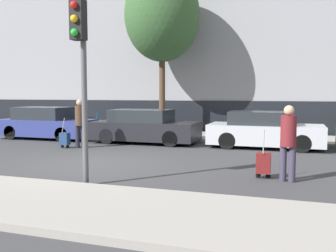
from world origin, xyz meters
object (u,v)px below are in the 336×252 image
object	(u,v)px
parked_car_0	(47,124)
parked_car_1	(145,127)
trolley_left	(65,139)
parked_car_2	(264,131)
traffic_light	(81,56)
pedestrian_left	(80,120)
trolley_right	(263,163)
bare_tree_near_crossing	(162,16)
parked_bicycle	(101,124)
pedestrian_right	(288,139)

from	to	relation	value
parked_car_0	parked_car_1	size ratio (longest dim) A/B	0.98
parked_car_0	trolley_left	size ratio (longest dim) A/B	3.74
parked_car_1	trolley_left	size ratio (longest dim) A/B	3.81
parked_car_2	parked_car_1	bearing A→B (deg)	-178.93
parked_car_2	traffic_light	size ratio (longest dim) A/B	1.05
parked_car_1	pedestrian_left	world-z (taller)	pedestrian_left
trolley_right	bare_tree_near_crossing	distance (m)	10.59
parked_car_0	parked_car_1	bearing A→B (deg)	0.31
parked_car_2	trolley_right	xyz separation A→B (m)	(0.33, -5.08, -0.27)
trolley_left	bare_tree_near_crossing	world-z (taller)	bare_tree_near_crossing
parked_car_2	trolley_left	xyz separation A→B (m)	(-6.78, -2.35, -0.29)
parked_bicycle	parked_car_2	bearing A→B (deg)	-14.64
parked_car_1	traffic_light	bearing A→B (deg)	-78.75
pedestrian_left	traffic_light	bearing A→B (deg)	-80.36
trolley_left	pedestrian_right	distance (m)	8.20
parked_bicycle	bare_tree_near_crossing	xyz separation A→B (m)	(2.88, 0.61, 5.00)
trolley_right	parked_bicycle	world-z (taller)	trolley_right
bare_tree_near_crossing	trolley_left	bearing A→B (deg)	-111.72
pedestrian_right	pedestrian_left	bearing A→B (deg)	172.15
parked_car_2	parked_bicycle	xyz separation A→B (m)	(-7.69, 2.01, -0.13)
parked_car_0	bare_tree_near_crossing	world-z (taller)	bare_tree_near_crossing
pedestrian_right	bare_tree_near_crossing	world-z (taller)	bare_tree_near_crossing
parked_car_1	parked_bicycle	bearing A→B (deg)	145.87
trolley_right	traffic_light	size ratio (longest dim) A/B	0.30
parked_car_1	traffic_light	xyz separation A→B (m)	(1.38, -6.95, 2.10)
parked_car_1	parked_car_2	world-z (taller)	parked_car_1
parked_car_2	pedestrian_left	distance (m)	6.64
parked_car_1	parked_bicycle	xyz separation A→B (m)	(-3.09, 2.09, -0.14)
parked_car_0	trolley_right	bearing A→B (deg)	-27.60
trolley_right	trolley_left	bearing A→B (deg)	158.95
parked_car_2	trolley_right	bearing A→B (deg)	-86.28
parked_car_2	bare_tree_near_crossing	size ratio (longest dim) A/B	0.53
parked_car_1	parked_car_2	size ratio (longest dim) A/B	1.04
parked_car_1	parked_car_0	bearing A→B (deg)	-179.69
bare_tree_near_crossing	parked_car_2	bearing A→B (deg)	-28.59
parked_car_1	pedestrian_right	distance (m)	7.51
traffic_light	parked_bicycle	world-z (taller)	traffic_light
parked_car_1	trolley_left	xyz separation A→B (m)	(-2.19, -2.26, -0.29)
pedestrian_left	parked_car_2	bearing A→B (deg)	-3.55
parked_car_0	pedestrian_right	world-z (taller)	pedestrian_right
trolley_left	bare_tree_near_crossing	bearing A→B (deg)	68.28
traffic_light	pedestrian_right	bearing A→B (deg)	23.89
parked_car_1	parked_car_2	xyz separation A→B (m)	(4.60, 0.09, -0.00)
trolley_left	trolley_right	bearing A→B (deg)	-21.05
parked_bicycle	trolley_left	bearing A→B (deg)	-78.27
pedestrian_left	trolley_right	size ratio (longest dim) A/B	1.55
parked_car_0	parked_bicycle	bearing A→B (deg)	54.81
pedestrian_right	traffic_light	bearing A→B (deg)	-140.52
traffic_light	pedestrian_left	bearing A→B (deg)	121.98
pedestrian_right	bare_tree_near_crossing	size ratio (longest dim) A/B	0.23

